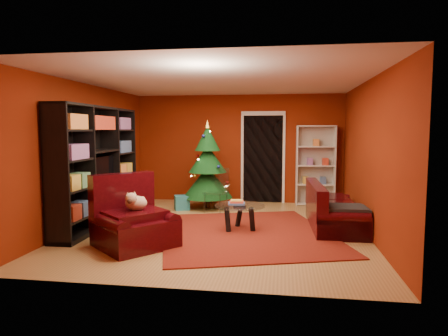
# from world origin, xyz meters

# --- Properties ---
(floor) EXTENTS (5.00, 5.50, 0.05)m
(floor) POSITION_xyz_m (0.00, 0.00, -0.03)
(floor) COLOR #A57B43
(floor) RESTS_ON ground
(ceiling) EXTENTS (5.00, 5.50, 0.05)m
(ceiling) POSITION_xyz_m (0.00, 0.00, 2.62)
(ceiling) COLOR silver
(ceiling) RESTS_ON wall_back
(wall_back) EXTENTS (5.00, 0.05, 2.60)m
(wall_back) POSITION_xyz_m (0.00, 2.77, 1.30)
(wall_back) COLOR maroon
(wall_back) RESTS_ON ground
(wall_left) EXTENTS (0.05, 5.50, 2.60)m
(wall_left) POSITION_xyz_m (-2.52, 0.00, 1.30)
(wall_left) COLOR maroon
(wall_left) RESTS_ON ground
(wall_right) EXTENTS (0.05, 5.50, 2.60)m
(wall_right) POSITION_xyz_m (2.52, 0.00, 1.30)
(wall_right) COLOR maroon
(wall_right) RESTS_ON ground
(doorway) EXTENTS (1.06, 0.60, 2.16)m
(doorway) POSITION_xyz_m (0.60, 2.73, 1.05)
(doorway) COLOR black
(doorway) RESTS_ON floor
(rug) EXTENTS (3.59, 3.90, 0.02)m
(rug) POSITION_xyz_m (0.47, -0.27, 0.01)
(rug) COLOR maroon
(rug) RESTS_ON floor
(media_unit) EXTENTS (0.48, 2.85, 2.18)m
(media_unit) POSITION_xyz_m (-2.27, -0.06, 1.09)
(media_unit) COLOR black
(media_unit) RESTS_ON floor
(christmas_tree) EXTENTS (1.39, 1.39, 1.99)m
(christmas_tree) POSITION_xyz_m (-0.59, 1.83, 0.96)
(christmas_tree) COLOR #0C3D15
(christmas_tree) RESTS_ON floor
(gift_box_teal) EXTENTS (0.41, 0.41, 0.31)m
(gift_box_teal) POSITION_xyz_m (-1.11, 1.56, 0.16)
(gift_box_teal) COLOR teal
(gift_box_teal) RESTS_ON floor
(gift_box_red) EXTENTS (0.30, 0.30, 0.24)m
(gift_box_red) POSITION_xyz_m (-0.56, 2.59, 0.12)
(gift_box_red) COLOR #A2371B
(gift_box_red) RESTS_ON floor
(white_bookshelf) EXTENTS (0.90, 0.36, 1.91)m
(white_bookshelf) POSITION_xyz_m (1.83, 2.57, 0.93)
(white_bookshelf) COLOR white
(white_bookshelf) RESTS_ON floor
(armchair) EXTENTS (1.58, 1.58, 0.88)m
(armchair) POSITION_xyz_m (-1.10, -1.27, 0.44)
(armchair) COLOR black
(armchair) RESTS_ON rug
(dog) EXTENTS (0.49, 0.50, 0.29)m
(dog) POSITION_xyz_m (-1.11, -1.20, 0.65)
(dog) COLOR beige
(dog) RESTS_ON armchair
(sofa) EXTENTS (0.92, 1.93, 0.82)m
(sofa) POSITION_xyz_m (2.02, 0.37, 0.41)
(sofa) COLOR black
(sofa) RESTS_ON rug
(coffee_table) EXTENTS (0.99, 0.99, 0.55)m
(coffee_table) POSITION_xyz_m (0.35, -0.09, 0.23)
(coffee_table) COLOR gray
(coffee_table) RESTS_ON rug
(acrylic_chair) EXTENTS (0.55, 0.58, 0.85)m
(acrylic_chair) POSITION_xyz_m (-0.32, 1.38, 0.43)
(acrylic_chair) COLOR #66605B
(acrylic_chair) RESTS_ON rug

